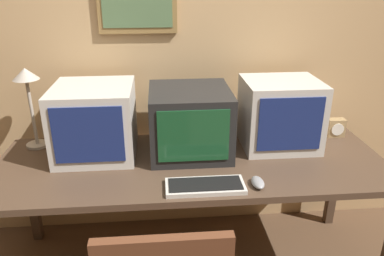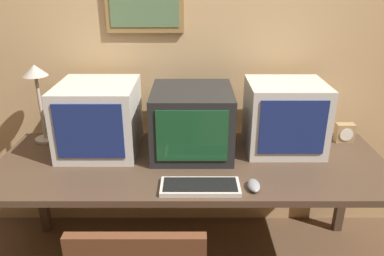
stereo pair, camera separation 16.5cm
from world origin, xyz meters
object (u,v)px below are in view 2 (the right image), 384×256
monitor_center (192,121)px  desk_lamp (37,84)px  keyboard_main (200,186)px  monitor_right (285,117)px  mouse_near_keyboard (254,185)px  monitor_left (99,118)px  desk_clock (345,133)px

monitor_center → desk_lamp: size_ratio=0.98×
keyboard_main → desk_lamp: size_ratio=0.80×
keyboard_main → monitor_center: bearing=95.2°
monitor_right → keyboard_main: bearing=-137.3°
mouse_near_keyboard → desk_lamp: bearing=154.9°
monitor_left → desk_lamp: bearing=161.4°
monitor_left → desk_lamp: desk_lamp is taller
desk_clock → keyboard_main: bearing=-148.5°
monitor_right → desk_clock: bearing=13.0°
monitor_left → monitor_center: 0.54m
keyboard_main → mouse_near_keyboard: size_ratio=3.33×
monitor_right → desk_lamp: 1.48m
monitor_right → desk_lamp: desk_lamp is taller
monitor_right → mouse_near_keyboard: monitor_right is taller
desk_clock → mouse_near_keyboard: bearing=-139.3°
monitor_right → monitor_center: bearing=-176.4°
keyboard_main → mouse_near_keyboard: (0.26, 0.00, 0.01)m
monitor_center → desk_clock: (0.95, 0.13, -0.13)m
monitor_left → keyboard_main: size_ratio=1.17×
desk_clock → monitor_center: bearing=-172.3°
desk_lamp → monitor_right: bearing=-4.3°
monitor_right → keyboard_main: monitor_right is taller
monitor_center → desk_clock: size_ratio=4.04×
monitor_center → keyboard_main: size_ratio=1.21×
mouse_near_keyboard → desk_clock: 0.86m
keyboard_main → desk_lamp: desk_lamp is taller
monitor_right → desk_clock: size_ratio=3.75×
monitor_right → keyboard_main: 0.71m
keyboard_main → desk_clock: desk_clock is taller
monitor_right → desk_lamp: (-1.47, 0.11, 0.17)m
monitor_center → keyboard_main: monitor_center is taller
monitor_center → keyboard_main: bearing=-84.8°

